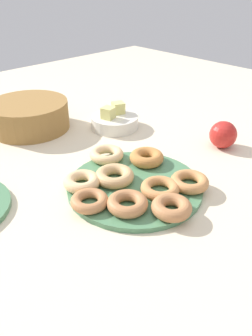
{
  "coord_description": "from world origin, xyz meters",
  "views": [
    {
      "loc": [
        -0.46,
        -0.45,
        0.44
      ],
      "look_at": [
        0.0,
        0.03,
        0.04
      ],
      "focal_mm": 35.51,
      "sensor_mm": 36.0,
      "label": 1
    }
  ],
  "objects_px": {
    "donut_3": "(82,181)",
    "donut_5": "(147,157)",
    "melon_chunk_left": "(108,113)",
    "donut_2": "(127,203)",
    "donut_6": "(172,207)",
    "donut_4": "(190,182)",
    "basket": "(30,115)",
    "donut_0": "(115,176)",
    "melon_chunk_right": "(118,108)",
    "fruit_bowl": "(115,122)",
    "donut_1": "(160,188)",
    "donut_7": "(90,201)",
    "donut_8": "(107,155)",
    "donut_plate": "(135,186)",
    "apple": "(223,135)"
  },
  "relations": [
    {
      "from": "donut_0",
      "to": "melon_chunk_right",
      "type": "bearing_deg",
      "value": 45.96
    },
    {
      "from": "donut_3",
      "to": "melon_chunk_left",
      "type": "relative_size",
      "value": 2.36
    },
    {
      "from": "donut_5",
      "to": "donut_6",
      "type": "bearing_deg",
      "value": -122.88
    },
    {
      "from": "donut_1",
      "to": "donut_4",
      "type": "distance_m",
      "value": 0.07
    },
    {
      "from": "donut_7",
      "to": "melon_chunk_left",
      "type": "height_order",
      "value": "melon_chunk_left"
    },
    {
      "from": "donut_plate",
      "to": "melon_chunk_left",
      "type": "relative_size",
      "value": 8.8
    },
    {
      "from": "donut_0",
      "to": "melon_chunk_left",
      "type": "xyz_separation_m",
      "value": [
        0.2,
        0.25,
        0.03
      ]
    },
    {
      "from": "basket",
      "to": "donut_7",
      "type": "bearing_deg",
      "value": -105.59
    },
    {
      "from": "donut_5",
      "to": "fruit_bowl",
      "type": "height_order",
      "value": "donut_5"
    },
    {
      "from": "donut_6",
      "to": "donut_8",
      "type": "distance_m",
      "value": 0.27
    },
    {
      "from": "donut_5",
      "to": "donut_7",
      "type": "relative_size",
      "value": 1.09
    },
    {
      "from": "donut_1",
      "to": "basket",
      "type": "bearing_deg",
      "value": 91.25
    },
    {
      "from": "donut_1",
      "to": "donut_5",
      "type": "xyz_separation_m",
      "value": [
        0.08,
        0.11,
        0.0
      ]
    },
    {
      "from": "donut_8",
      "to": "donut_3",
      "type": "bearing_deg",
      "value": -154.88
    },
    {
      "from": "donut_0",
      "to": "melon_chunk_right",
      "type": "xyz_separation_m",
      "value": [
        0.25,
        0.26,
        0.03
      ]
    },
    {
      "from": "melon_chunk_left",
      "to": "donut_1",
      "type": "bearing_deg",
      "value": -113.97
    },
    {
      "from": "donut_0",
      "to": "melon_chunk_right",
      "type": "relative_size",
      "value": 2.56
    },
    {
      "from": "donut_3",
      "to": "apple",
      "type": "bearing_deg",
      "value": -13.33
    },
    {
      "from": "donut_2",
      "to": "donut_5",
      "type": "xyz_separation_m",
      "value": [
        0.17,
        0.11,
        0.0
      ]
    },
    {
      "from": "melon_chunk_left",
      "to": "fruit_bowl",
      "type": "bearing_deg",
      "value": 0.0
    },
    {
      "from": "donut_6",
      "to": "donut_7",
      "type": "bearing_deg",
      "value": 127.85
    },
    {
      "from": "donut_plate",
      "to": "donut_2",
      "type": "xyz_separation_m",
      "value": [
        -0.08,
        -0.06,
        0.02
      ]
    },
    {
      "from": "donut_5",
      "to": "donut_8",
      "type": "distance_m",
      "value": 0.11
    },
    {
      "from": "donut_2",
      "to": "melon_chunk_left",
      "type": "relative_size",
      "value": 2.41
    },
    {
      "from": "donut_1",
      "to": "donut_8",
      "type": "relative_size",
      "value": 0.98
    },
    {
      "from": "donut_4",
      "to": "basket",
      "type": "distance_m",
      "value": 0.58
    },
    {
      "from": "donut_plate",
      "to": "donut_4",
      "type": "distance_m",
      "value": 0.13
    },
    {
      "from": "apple",
      "to": "fruit_bowl",
      "type": "bearing_deg",
      "value": 112.71
    },
    {
      "from": "donut_2",
      "to": "donut_6",
      "type": "bearing_deg",
      "value": -52.61
    },
    {
      "from": "melon_chunk_left",
      "to": "donut_2",
      "type": "bearing_deg",
      "value": -125.88
    },
    {
      "from": "basket",
      "to": "apple",
      "type": "bearing_deg",
      "value": -56.79
    },
    {
      "from": "donut_2",
      "to": "melon_chunk_right",
      "type": "xyz_separation_m",
      "value": [
        0.3,
        0.36,
        0.03
      ]
    },
    {
      "from": "donut_4",
      "to": "donut_3",
      "type": "bearing_deg",
      "value": 136.4
    },
    {
      "from": "melon_chunk_right",
      "to": "donut_0",
      "type": "bearing_deg",
      "value": -134.04
    },
    {
      "from": "donut_3",
      "to": "melon_chunk_left",
      "type": "xyz_separation_m",
      "value": [
        0.27,
        0.21,
        0.03
      ]
    },
    {
      "from": "donut_plate",
      "to": "donut_5",
      "type": "bearing_deg",
      "value": 28.27
    },
    {
      "from": "donut_3",
      "to": "apple",
      "type": "distance_m",
      "value": 0.44
    },
    {
      "from": "donut_1",
      "to": "fruit_bowl",
      "type": "distance_m",
      "value": 0.4
    },
    {
      "from": "donut_2",
      "to": "donut_4",
      "type": "distance_m",
      "value": 0.17
    },
    {
      "from": "donut_6",
      "to": "apple",
      "type": "distance_m",
      "value": 0.37
    },
    {
      "from": "donut_3",
      "to": "donut_8",
      "type": "height_order",
      "value": "same"
    },
    {
      "from": "melon_chunk_left",
      "to": "melon_chunk_right",
      "type": "distance_m",
      "value": 0.05
    },
    {
      "from": "donut_4",
      "to": "apple",
      "type": "bearing_deg",
      "value": 15.71
    },
    {
      "from": "donut_3",
      "to": "donut_7",
      "type": "relative_size",
      "value": 1.05
    },
    {
      "from": "donut_4",
      "to": "apple",
      "type": "relative_size",
      "value": 1.13
    },
    {
      "from": "donut_plate",
      "to": "donut_3",
      "type": "distance_m",
      "value": 0.12
    },
    {
      "from": "donut_0",
      "to": "donut_4",
      "type": "xyz_separation_m",
      "value": [
        0.11,
        -0.14,
        -0.0
      ]
    },
    {
      "from": "donut_3",
      "to": "donut_5",
      "type": "height_order",
      "value": "donut_5"
    },
    {
      "from": "donut_3",
      "to": "fruit_bowl",
      "type": "xyz_separation_m",
      "value": [
        0.3,
        0.21,
        -0.01
      ]
    },
    {
      "from": "donut_1",
      "to": "apple",
      "type": "bearing_deg",
      "value": 7.2
    }
  ]
}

